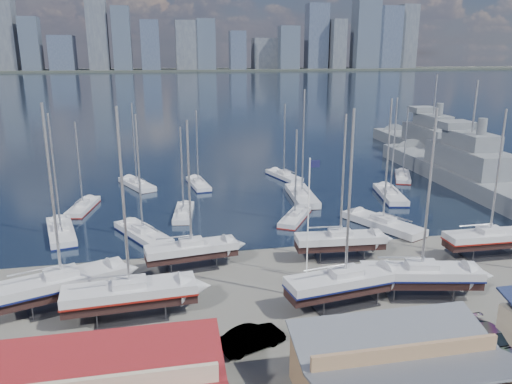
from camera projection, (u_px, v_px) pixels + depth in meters
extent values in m
plane|color=#605E59|center=(319.00, 287.00, 45.41)|extent=(1400.00, 1400.00, 0.00)
cube|color=#1B283F|center=(174.00, 85.00, 338.14)|extent=(1400.00, 600.00, 0.40)
cube|color=#2D332D|center=(165.00, 70.00, 583.28)|extent=(1400.00, 80.00, 2.20)
cube|color=#595E66|center=(5.00, 30.00, 539.12)|extent=(22.49, 24.47, 83.83)
cube|color=#3D4756|center=(31.00, 44.00, 541.17)|extent=(19.55, 21.83, 55.97)
cube|color=#475166|center=(63.00, 53.00, 555.48)|extent=(26.03, 30.49, 37.14)
cube|color=#595E66|center=(97.00, 29.00, 545.37)|extent=(21.60, 16.58, 87.63)
cube|color=#3D4756|center=(122.00, 39.00, 554.28)|extent=(19.42, 28.42, 67.60)
cube|color=#475166|center=(150.00, 45.00, 564.92)|extent=(20.24, 23.80, 54.09)
cube|color=#595E66|center=(187.00, 45.00, 569.62)|extent=(24.62, 19.72, 54.00)
cube|color=#3D4756|center=(206.00, 44.00, 571.84)|extent=(20.75, 17.93, 55.97)
cube|color=#475166|center=(237.00, 50.00, 578.93)|extent=(18.36, 16.25, 43.03)
cube|color=#595E66|center=(264.00, 53.00, 604.65)|extent=(28.49, 22.03, 35.69)
cube|color=#3D4756|center=(289.00, 48.00, 590.91)|extent=(23.34, 17.87, 49.11)
cube|color=#475166|center=(317.00, 36.00, 608.79)|extent=(25.35, 19.79, 75.95)
cube|color=#595E66|center=(336.00, 44.00, 609.56)|extent=(17.00, 27.45, 57.67)
cube|color=#3D4756|center=(366.00, 24.00, 610.05)|extent=(29.28, 24.05, 106.04)
cube|color=#475166|center=(386.00, 38.00, 629.33)|extent=(30.82, 28.37, 74.41)
cube|color=#595E66|center=(407.00, 36.00, 636.34)|extent=(21.74, 17.03, 77.48)
cube|color=#8C6B4C|center=(404.00, 383.00, 29.90)|extent=(12.00, 8.00, 3.00)
cube|color=slate|center=(406.00, 353.00, 29.35)|extent=(12.60, 8.40, 1.27)
cube|color=#2D2D33|center=(65.00, 306.00, 41.95)|extent=(6.32, 4.49, 0.16)
cube|color=black|center=(63.00, 289.00, 41.54)|extent=(10.68, 6.01, 0.84)
cube|color=#B3B3B7|center=(62.00, 280.00, 41.31)|extent=(10.83, 6.42, 0.84)
cube|color=#0D1444|center=(62.00, 284.00, 41.42)|extent=(10.94, 6.49, 0.17)
cube|color=#B3B3B7|center=(61.00, 273.00, 41.13)|extent=(3.07, 2.57, 0.50)
cylinder|color=#B2B2B7|center=(52.00, 193.00, 39.30)|extent=(0.22, 0.22, 14.13)
cube|color=#2D2D33|center=(132.00, 317.00, 40.20)|extent=(5.89, 2.98, 0.16)
cube|color=black|center=(131.00, 300.00, 39.78)|extent=(10.56, 3.13, 0.83)
cube|color=#B3B3B7|center=(130.00, 290.00, 39.56)|extent=(10.58, 3.57, 0.83)
cube|color=maroon|center=(130.00, 294.00, 39.66)|extent=(10.69, 3.61, 0.17)
cube|color=#B3B3B7|center=(129.00, 282.00, 39.38)|extent=(2.71, 1.91, 0.50)
cylinder|color=#B2B2B7|center=(123.00, 200.00, 37.56)|extent=(0.22, 0.22, 14.07)
cube|color=#2D2D33|center=(192.00, 268.00, 49.33)|extent=(5.18, 2.92, 0.16)
cube|color=black|center=(192.00, 254.00, 48.94)|extent=(9.15, 3.37, 0.72)
cube|color=#B3B3B7|center=(192.00, 247.00, 48.74)|extent=(9.20, 3.74, 0.72)
cube|color=#B3B3B7|center=(191.00, 241.00, 48.58)|extent=(2.42, 1.80, 0.50)
cylinder|color=#B2B2B7|center=(189.00, 184.00, 47.03)|extent=(0.22, 0.22, 12.07)
cube|color=#2D2D33|center=(344.00, 304.00, 42.28)|extent=(5.92, 3.40, 0.16)
cube|color=black|center=(345.00, 287.00, 41.87)|extent=(10.42, 3.96, 0.81)
cube|color=#B3B3B7|center=(345.00, 279.00, 41.65)|extent=(10.49, 4.38, 0.81)
cube|color=#0D1444|center=(345.00, 283.00, 41.75)|extent=(10.59, 4.43, 0.16)
cube|color=#B3B3B7|center=(346.00, 271.00, 41.47)|extent=(2.78, 2.08, 0.50)
cylinder|color=#B2B2B7|center=(350.00, 195.00, 39.69)|extent=(0.22, 0.22, 13.73)
cube|color=#2D2D33|center=(339.00, 258.00, 51.73)|extent=(5.18, 2.68, 0.16)
cube|color=black|center=(340.00, 245.00, 51.33)|extent=(9.26, 2.86, 0.73)
cube|color=#B3B3B7|center=(340.00, 238.00, 51.13)|extent=(9.29, 3.25, 0.73)
cube|color=#B3B3B7|center=(340.00, 232.00, 50.97)|extent=(2.39, 1.70, 0.50)
cylinder|color=#B2B2B7|center=(343.00, 176.00, 49.38)|extent=(0.22, 0.22, 12.32)
cube|color=#2D2D33|center=(419.00, 296.00, 43.64)|extent=(5.95, 3.62, 0.16)
cube|color=black|center=(420.00, 280.00, 43.23)|extent=(10.37, 4.42, 0.81)
cube|color=#B3B3B7|center=(421.00, 272.00, 43.01)|extent=(10.45, 4.83, 0.81)
cube|color=#0D1444|center=(421.00, 275.00, 43.11)|extent=(10.56, 4.88, 0.16)
cube|color=#B3B3B7|center=(422.00, 265.00, 42.84)|extent=(2.82, 2.18, 0.50)
cylinder|color=#B2B2B7|center=(429.00, 191.00, 41.07)|extent=(0.22, 0.22, 13.62)
cube|color=#2D2D33|center=(487.00, 256.00, 52.31)|extent=(5.20, 2.43, 0.16)
cube|color=black|center=(489.00, 242.00, 51.91)|extent=(9.42, 2.35, 0.75)
cube|color=#B3B3B7|center=(490.00, 236.00, 51.71)|extent=(9.43, 2.75, 0.75)
cube|color=maroon|center=(489.00, 239.00, 51.80)|extent=(9.52, 2.78, 0.15)
cube|color=#B3B3B7|center=(490.00, 230.00, 51.54)|extent=(2.37, 1.61, 0.50)
cylinder|color=#B2B2B7|center=(498.00, 173.00, 49.90)|extent=(0.22, 0.22, 12.68)
cube|color=black|center=(62.00, 238.00, 58.36)|extent=(4.54, 10.15, 0.79)
cube|color=#B3B3B7|center=(61.00, 231.00, 58.14)|extent=(4.94, 10.25, 0.79)
cube|color=#0D1444|center=(61.00, 234.00, 58.24)|extent=(4.99, 10.35, 0.16)
cube|color=#B3B3B7|center=(60.00, 226.00, 57.97)|extent=(2.18, 2.78, 0.50)
cylinder|color=#B2B2B7|center=(54.00, 173.00, 56.24)|extent=(0.22, 0.22, 13.33)
cube|color=black|center=(84.00, 211.00, 67.94)|extent=(3.53, 8.52, 0.66)
cube|color=#B3B3B7|center=(83.00, 207.00, 67.76)|extent=(3.87, 8.59, 0.66)
cube|color=maroon|center=(83.00, 209.00, 67.85)|extent=(3.91, 8.67, 0.13)
cube|color=#B3B3B7|center=(83.00, 203.00, 67.61)|extent=(1.77, 2.30, 0.50)
cylinder|color=#B2B2B7|center=(79.00, 164.00, 66.17)|extent=(0.22, 0.22, 11.20)
cube|color=black|center=(137.00, 189.00, 79.47)|extent=(5.83, 9.28, 0.74)
cube|color=#B3B3B7|center=(137.00, 184.00, 79.27)|extent=(6.18, 9.44, 0.74)
cube|color=#B3B3B7|center=(137.00, 180.00, 79.11)|extent=(2.37, 2.74, 0.50)
cylinder|color=#B2B2B7|center=(134.00, 143.00, 77.50)|extent=(0.22, 0.22, 12.43)
cube|color=black|center=(143.00, 240.00, 57.71)|extent=(6.63, 9.84, 0.79)
cube|color=#B3B3B7|center=(143.00, 233.00, 57.50)|extent=(7.00, 10.03, 0.79)
cube|color=#0D1444|center=(143.00, 236.00, 57.60)|extent=(7.07, 10.13, 0.16)
cube|color=#B3B3B7|center=(143.00, 228.00, 57.33)|extent=(2.61, 2.95, 0.50)
cylinder|color=#B2B2B7|center=(139.00, 174.00, 55.60)|extent=(0.22, 0.22, 13.32)
cube|color=black|center=(184.00, 217.00, 65.42)|extent=(3.03, 8.31, 0.65)
cube|color=#B3B3B7|center=(184.00, 213.00, 65.24)|extent=(3.37, 8.36, 0.65)
cube|color=#B3B3B7|center=(184.00, 208.00, 65.09)|extent=(1.63, 2.20, 0.50)
cylinder|color=#B2B2B7|center=(182.00, 169.00, 63.68)|extent=(0.22, 0.22, 10.97)
cube|color=black|center=(199.00, 188.00, 79.77)|extent=(3.11, 8.57, 0.67)
cube|color=#B3B3B7|center=(198.00, 184.00, 79.59)|extent=(3.46, 8.62, 0.67)
cube|color=#0D1444|center=(198.00, 186.00, 79.67)|extent=(3.50, 8.71, 0.13)
cube|color=#B3B3B7|center=(198.00, 180.00, 79.43)|extent=(1.68, 2.27, 0.50)
cylinder|color=#B2B2B7|center=(197.00, 147.00, 77.98)|extent=(0.22, 0.22, 11.31)
cube|color=black|center=(295.00, 222.00, 63.70)|extent=(5.82, 7.87, 0.64)
cube|color=#B3B3B7|center=(295.00, 217.00, 63.52)|extent=(6.11, 8.05, 0.64)
cube|color=maroon|center=(295.00, 219.00, 63.60)|extent=(6.17, 8.13, 0.13)
cube|color=#B3B3B7|center=(295.00, 213.00, 63.37)|extent=(2.20, 2.42, 0.50)
cylinder|color=#B2B2B7|center=(296.00, 173.00, 61.98)|extent=(0.22, 0.22, 10.87)
cube|color=black|center=(302.00, 201.00, 72.82)|extent=(3.42, 11.12, 0.88)
cube|color=#B3B3B7|center=(302.00, 196.00, 72.59)|extent=(3.88, 11.15, 0.88)
cube|color=#B3B3B7|center=(302.00, 191.00, 72.40)|extent=(2.04, 2.87, 0.50)
cylinder|color=#B2B2B7|center=(303.00, 142.00, 70.48)|extent=(0.22, 0.22, 14.79)
cube|color=black|center=(284.00, 180.00, 84.98)|extent=(4.40, 8.95, 0.70)
cube|color=#B3B3B7|center=(284.00, 176.00, 84.80)|extent=(4.76, 9.05, 0.70)
cube|color=#0D1444|center=(284.00, 178.00, 84.88)|extent=(4.80, 9.14, 0.14)
cube|color=#B3B3B7|center=(284.00, 172.00, 84.63)|extent=(2.01, 2.50, 0.50)
cylinder|color=#B2B2B7|center=(284.00, 139.00, 83.12)|extent=(0.22, 0.22, 11.77)
cube|color=black|center=(382.00, 230.00, 61.05)|extent=(6.91, 10.90, 0.87)
cube|color=#B3B3B7|center=(383.00, 223.00, 60.81)|extent=(7.32, 11.10, 0.87)
cube|color=#B3B3B7|center=(383.00, 218.00, 60.63)|extent=(2.79, 3.22, 0.50)
cylinder|color=#B2B2B7|center=(387.00, 161.00, 58.73)|extent=(0.22, 0.22, 14.62)
cube|color=black|center=(390.00, 200.00, 73.53)|extent=(4.36, 10.41, 0.81)
cube|color=#B3B3B7|center=(390.00, 194.00, 73.32)|extent=(4.78, 10.50, 0.81)
cube|color=#0D1444|center=(390.00, 197.00, 73.42)|extent=(4.83, 10.60, 0.16)
cube|color=#B3B3B7|center=(391.00, 190.00, 73.14)|extent=(2.17, 2.82, 0.50)
cylinder|color=#B2B2B7|center=(394.00, 146.00, 71.37)|extent=(0.22, 0.22, 13.68)
cube|color=black|center=(402.00, 180.00, 84.53)|extent=(5.33, 8.38, 0.67)
cube|color=#B3B3B7|center=(403.00, 176.00, 84.35)|extent=(5.65, 8.53, 0.67)
cube|color=maroon|center=(403.00, 178.00, 84.43)|extent=(5.71, 8.62, 0.13)
cube|color=#B3B3B7|center=(403.00, 173.00, 84.19)|extent=(2.15, 2.48, 0.50)
cylinder|color=#B2B2B7|center=(406.00, 142.00, 82.75)|extent=(0.22, 0.22, 11.25)
cube|color=slate|center=(466.00, 183.00, 80.07)|extent=(9.46, 48.48, 4.34)
cube|color=slate|center=(469.00, 159.00, 79.00)|extent=(6.78, 17.09, 3.60)
cube|color=slate|center=(471.00, 140.00, 78.20)|extent=(4.98, 9.81, 2.40)
cube|color=slate|center=(456.00, 125.00, 82.32)|extent=(5.57, 5.02, 1.20)
cylinder|color=#B2B2B7|center=(475.00, 106.00, 76.80)|extent=(0.30, 0.30, 8.00)
cube|color=slate|center=(430.00, 153.00, 103.88)|extent=(9.67, 45.66, 4.08)
cube|color=slate|center=(431.00, 135.00, 102.85)|extent=(6.64, 16.15, 3.60)
cube|color=slate|center=(433.00, 120.00, 102.04)|extent=(4.83, 9.29, 2.40)
cube|color=slate|center=(423.00, 110.00, 105.90)|extent=(5.31, 4.80, 1.20)
cylinder|color=#B2B2B7|center=(435.00, 95.00, 100.64)|extent=(0.30, 0.30, 8.00)
imported|color=gray|center=(196.00, 368.00, 32.54)|extent=(2.00, 4.49, 1.50)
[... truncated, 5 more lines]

